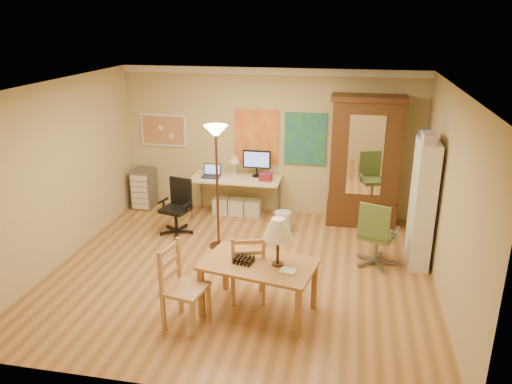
% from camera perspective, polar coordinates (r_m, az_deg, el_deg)
% --- Properties ---
extents(floor, '(5.50, 5.50, 0.00)m').
position_cam_1_polar(floor, '(7.43, -1.71, -9.11)').
color(floor, brown).
rests_on(floor, ground).
extents(crown_molding, '(5.50, 0.08, 0.12)m').
position_cam_1_polar(crown_molding, '(8.98, 1.66, 13.65)').
color(crown_molding, white).
rests_on(crown_molding, floor).
extents(corkboard, '(0.90, 0.04, 0.62)m').
position_cam_1_polar(corkboard, '(9.72, -10.50, 6.97)').
color(corkboard, tan).
rests_on(corkboard, floor).
extents(art_panel_left, '(0.80, 0.04, 1.00)m').
position_cam_1_polar(art_panel_left, '(9.23, 0.06, 6.32)').
color(art_panel_left, yellow).
rests_on(art_panel_left, floor).
extents(art_panel_right, '(0.75, 0.04, 0.95)m').
position_cam_1_polar(art_panel_right, '(9.11, 5.66, 6.04)').
color(art_panel_right, '#225E88').
rests_on(art_panel_right, floor).
extents(dining_table, '(1.51, 1.07, 1.29)m').
position_cam_1_polar(dining_table, '(6.11, 1.10, -7.08)').
color(dining_table, olive).
rests_on(dining_table, floor).
extents(ladder_chair_back, '(0.55, 0.53, 0.96)m').
position_cam_1_polar(ladder_chair_back, '(6.54, -0.97, -8.83)').
color(ladder_chair_back, '#B17750').
rests_on(ladder_chair_back, floor).
extents(ladder_chair_left, '(0.54, 0.55, 1.04)m').
position_cam_1_polar(ladder_chair_left, '(6.11, -8.34, -10.89)').
color(ladder_chair_left, '#B17750').
rests_on(ladder_chair_left, floor).
extents(torchiere_lamp, '(0.36, 0.36, 2.00)m').
position_cam_1_polar(torchiere_lamp, '(7.65, -4.57, 4.69)').
color(torchiere_lamp, '#46281C').
rests_on(torchiere_lamp, floor).
extents(computer_desk, '(1.64, 0.72, 1.24)m').
position_cam_1_polar(computer_desk, '(9.28, -2.05, -0.03)').
color(computer_desk, beige).
rests_on(computer_desk, floor).
extents(office_chair_black, '(0.58, 0.58, 0.95)m').
position_cam_1_polar(office_chair_black, '(8.70, -9.01, -3.05)').
color(office_chair_black, black).
rests_on(office_chair_black, floor).
extents(office_chair_green, '(0.63, 0.63, 1.03)m').
position_cam_1_polar(office_chair_green, '(7.71, 13.50, -6.27)').
color(office_chair_green, slate).
rests_on(office_chair_green, floor).
extents(drawer_cart, '(0.38, 0.46, 0.76)m').
position_cam_1_polar(drawer_cart, '(9.95, -12.68, 0.41)').
color(drawer_cart, slate).
rests_on(drawer_cart, floor).
extents(armoire, '(1.25, 0.59, 2.30)m').
position_cam_1_polar(armoire, '(8.97, 12.24, 2.51)').
color(armoire, '#341D0E').
rests_on(armoire, floor).
extents(bookshelf, '(0.28, 0.76, 1.90)m').
position_cam_1_polar(bookshelf, '(7.72, 18.45, -1.33)').
color(bookshelf, white).
rests_on(bookshelf, floor).
extents(wastebin, '(0.29, 0.29, 0.37)m').
position_cam_1_polar(wastebin, '(8.65, 3.06, -3.45)').
color(wastebin, silver).
rests_on(wastebin, floor).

